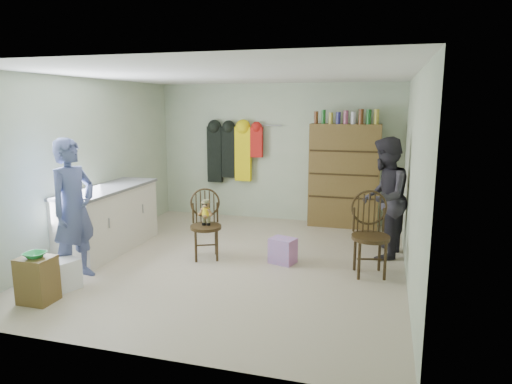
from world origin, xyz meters
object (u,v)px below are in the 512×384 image
(counter, at_px, (109,219))
(chair_far, at_px, (370,230))
(chair_front, at_px, (206,219))
(dresser, at_px, (344,175))

(counter, bearing_deg, chair_far, 0.69)
(counter, distance_m, chair_front, 1.51)
(chair_far, bearing_deg, dresser, 90.59)
(counter, relative_size, chair_front, 1.91)
(chair_front, distance_m, dresser, 2.83)
(chair_front, relative_size, chair_far, 0.91)
(chair_front, xyz_separation_m, dresser, (1.69, 2.23, 0.36))
(chair_far, height_order, dresser, dresser)
(counter, relative_size, chair_far, 1.75)
(chair_front, bearing_deg, chair_far, -24.19)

